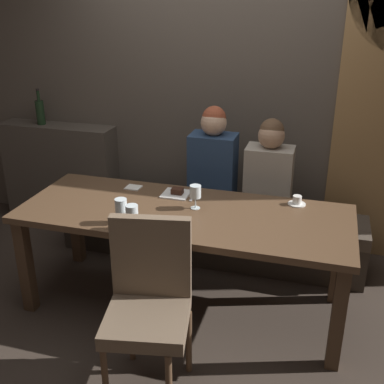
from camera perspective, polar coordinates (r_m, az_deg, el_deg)
The scene contains 16 objects.
ground at distance 3.53m, azimuth -0.90°, elevation -13.23°, with size 9.00×9.00×0.00m, color #382D26.
back_wall_tiled at distance 4.08m, azimuth 4.14°, elevation 14.61°, with size 6.00×0.12×3.00m, color brown.
back_counter at distance 4.74m, azimuth -15.34°, elevation 2.21°, with size 1.10×0.28×0.95m, color #494138.
dining_table at distance 3.19m, azimuth -0.97°, elevation -3.71°, with size 2.20×0.84×0.74m.
banquette_bench at distance 3.99m, azimuth 2.03°, elevation -4.85°, with size 2.50×0.44×0.45m.
chair_near_side at distance 2.65m, azimuth -5.19°, elevation -12.28°, with size 0.51×0.51×0.98m.
diner_redhead at distance 3.75m, azimuth 2.53°, elevation 3.63°, with size 0.36×0.24×0.84m.
diner_bearded at distance 3.70m, azimuth 9.22°, elevation 2.53°, with size 0.36×0.24×0.77m.
wine_bottle_dark_red at distance 4.64m, azimuth -17.74°, elevation 9.18°, with size 0.08×0.08×0.33m.
wine_glass_far_right at distance 2.97m, azimuth -8.51°, elevation -1.69°, with size 0.08×0.08×0.16m.
wine_glass_end_right at distance 2.88m, azimuth -7.21°, elevation -2.53°, with size 0.08×0.08×0.16m.
wine_glass_end_left at distance 3.14m, azimuth 0.41°, elevation -0.03°, with size 0.08×0.08×0.16m.
espresso_cup at distance 3.32m, azimuth 12.47°, elevation -1.06°, with size 0.12×0.12×0.06m.
dessert_plate at distance 3.40m, azimuth -1.87°, elevation -0.10°, with size 0.19×0.19×0.05m.
fork_on_table at distance 3.36m, azimuth 0.32°, elevation -0.55°, with size 0.02×0.17×0.01m, color silver.
folded_napkin at distance 3.55m, azimuth -7.04°, elevation 0.54°, with size 0.11×0.10×0.01m, color silver.
Camera 1 is at (0.85, -2.73, 2.07)m, focal length 44.50 mm.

